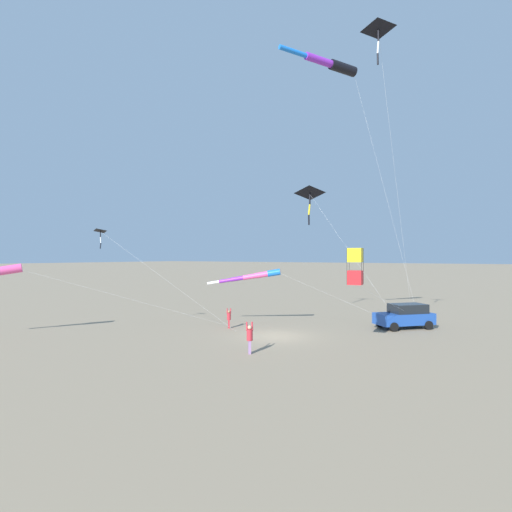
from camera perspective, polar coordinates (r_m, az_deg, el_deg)
name	(u,v)px	position (r m, az deg, el deg)	size (l,w,h in m)	color
ground_plane	(276,336)	(27.81, 2.88, -11.39)	(600.00, 600.00, 0.00)	gray
parked_car	(405,316)	(32.51, 20.59, -8.03)	(4.40, 4.30, 1.85)	#1E479E
cooler_box	(418,321)	(35.30, 22.18, -8.61)	(0.62, 0.42, 0.42)	yellow
person_adult_flyer	(250,337)	(22.75, -0.92, -11.50)	(0.63, 0.60, 1.75)	#8E6B9E
person_child_green_jacket	(229,318)	(30.64, -3.91, -8.80)	(0.53, 0.51, 1.49)	#B72833
kite_windsock_magenta_far_left	(254,276)	(31.56, -0.36, -2.90)	(7.42, 13.62, 4.50)	blue
kite_delta_teal_far_right	(378,31)	(28.72, 17.15, 28.50)	(9.71, 1.71, 19.66)	black
kite_delta_long_streamer_right	(101,232)	(30.37, -21.30, 3.29)	(6.08, 8.26, 7.49)	black
kite_box_black_fish_shape	(355,266)	(24.57, 14.05, -1.46)	(12.24, 2.63, 5.96)	yellow
kite_windsock_long_streamer_left	(330,64)	(30.27, 10.59, 25.45)	(10.78, 6.65, 18.84)	black
kite_delta_rainbow_low_near	(310,194)	(36.61, 7.73, 8.86)	(1.88, 9.33, 11.75)	black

